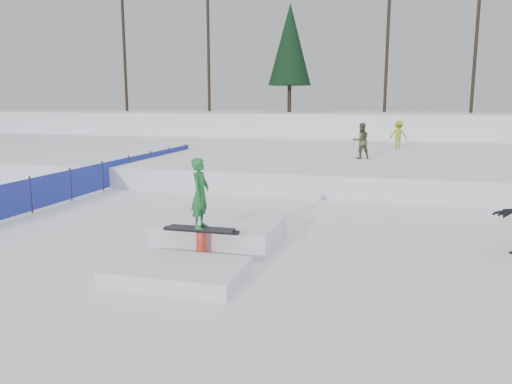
% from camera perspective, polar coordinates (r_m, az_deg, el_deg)
% --- Properties ---
extents(ground, '(120.00, 120.00, 0.00)m').
position_cam_1_polar(ground, '(10.41, -5.57, -7.76)').
color(ground, white).
extents(snow_berm, '(60.00, 14.00, 2.40)m').
position_cam_1_polar(snow_berm, '(39.46, 9.97, 7.25)').
color(snow_berm, white).
rests_on(snow_berm, ground).
extents(snow_midrise, '(50.00, 18.00, 0.80)m').
position_cam_1_polar(snow_midrise, '(25.65, 7.07, 3.95)').
color(snow_midrise, white).
rests_on(snow_midrise, ground).
extents(safety_fence, '(0.05, 16.00, 1.10)m').
position_cam_1_polar(safety_fence, '(18.94, -17.10, 1.77)').
color(safety_fence, '#212C9C').
rests_on(safety_fence, ground).
extents(treeline, '(40.24, 4.22, 10.50)m').
position_cam_1_polar(treeline, '(37.86, 19.77, 16.17)').
color(treeline, black).
rests_on(treeline, snow_berm).
extents(walker_olive, '(0.91, 0.84, 1.52)m').
position_cam_1_polar(walker_olive, '(21.81, 11.92, 5.74)').
color(walker_olive, '#4C4B2E').
rests_on(walker_olive, snow_midrise).
extents(walker_ygreen, '(1.04, 0.78, 1.43)m').
position_cam_1_polar(walker_ygreen, '(27.10, 15.98, 6.33)').
color(walker_ygreen, olive).
rests_on(walker_ygreen, snow_midrise).
extents(jib_rail_feature, '(2.60, 4.40, 2.11)m').
position_cam_1_polar(jib_rail_feature, '(10.86, -5.15, -5.31)').
color(jib_rail_feature, white).
rests_on(jib_rail_feature, ground).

